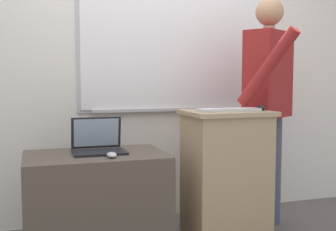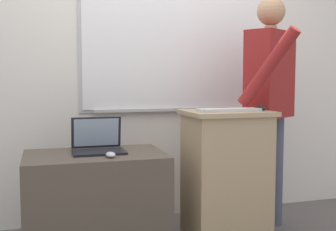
{
  "view_description": "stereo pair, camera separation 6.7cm",
  "coord_description": "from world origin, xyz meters",
  "px_view_note": "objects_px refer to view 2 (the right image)",
  "views": [
    {
      "loc": [
        -0.9,
        -2.25,
        1.16
      ],
      "look_at": [
        -0.0,
        0.52,
        0.91
      ],
      "focal_mm": 45.0,
      "sensor_mm": 36.0,
      "label": 1
    },
    {
      "loc": [
        -0.83,
        -2.27,
        1.16
      ],
      "look_at": [
        -0.0,
        0.52,
        0.91
      ],
      "focal_mm": 45.0,
      "sensor_mm": 36.0,
      "label": 2
    }
  ],
  "objects_px": {
    "person_presenter": "(270,96)",
    "computer_mouse_by_laptop": "(111,155)",
    "lectern_podium": "(226,177)",
    "computer_mouse_by_keyboard": "(261,108)",
    "side_desk": "(96,205)",
    "laptop": "(98,143)",
    "wireless_keyboard": "(228,110)"
  },
  "relations": [
    {
      "from": "side_desk",
      "to": "person_presenter",
      "type": "distance_m",
      "value": 1.52
    },
    {
      "from": "wireless_keyboard",
      "to": "lectern_podium",
      "type": "bearing_deg",
      "value": 77.57
    },
    {
      "from": "person_presenter",
      "to": "computer_mouse_by_laptop",
      "type": "relative_size",
      "value": 17.79
    },
    {
      "from": "wireless_keyboard",
      "to": "computer_mouse_by_laptop",
      "type": "relative_size",
      "value": 4.31
    },
    {
      "from": "laptop",
      "to": "person_presenter",
      "type": "bearing_deg",
      "value": 2.73
    },
    {
      "from": "computer_mouse_by_keyboard",
      "to": "person_presenter",
      "type": "bearing_deg",
      "value": 49.29
    },
    {
      "from": "lectern_podium",
      "to": "computer_mouse_by_keyboard",
      "type": "height_order",
      "value": "computer_mouse_by_keyboard"
    },
    {
      "from": "lectern_podium",
      "to": "computer_mouse_by_keyboard",
      "type": "xyz_separation_m",
      "value": [
        0.24,
        -0.05,
        0.49
      ]
    },
    {
      "from": "person_presenter",
      "to": "wireless_keyboard",
      "type": "relative_size",
      "value": 4.13
    },
    {
      "from": "side_desk",
      "to": "laptop",
      "type": "distance_m",
      "value": 0.41
    },
    {
      "from": "wireless_keyboard",
      "to": "computer_mouse_by_laptop",
      "type": "bearing_deg",
      "value": -177.25
    },
    {
      "from": "lectern_podium",
      "to": "computer_mouse_by_keyboard",
      "type": "distance_m",
      "value": 0.55
    },
    {
      "from": "side_desk",
      "to": "computer_mouse_by_keyboard",
      "type": "relative_size",
      "value": 9.02
    },
    {
      "from": "wireless_keyboard",
      "to": "computer_mouse_by_laptop",
      "type": "distance_m",
      "value": 0.85
    },
    {
      "from": "lectern_podium",
      "to": "laptop",
      "type": "xyz_separation_m",
      "value": [
        -0.87,
        0.13,
        0.26
      ]
    },
    {
      "from": "lectern_podium",
      "to": "computer_mouse_by_laptop",
      "type": "xyz_separation_m",
      "value": [
        -0.82,
        -0.1,
        0.22
      ]
    },
    {
      "from": "side_desk",
      "to": "computer_mouse_by_laptop",
      "type": "height_order",
      "value": "computer_mouse_by_laptop"
    },
    {
      "from": "wireless_keyboard",
      "to": "side_desk",
      "type": "bearing_deg",
      "value": 171.89
    },
    {
      "from": "side_desk",
      "to": "laptop",
      "type": "height_order",
      "value": "laptop"
    },
    {
      "from": "person_presenter",
      "to": "side_desk",
      "type": "bearing_deg",
      "value": 153.03
    },
    {
      "from": "laptop",
      "to": "wireless_keyboard",
      "type": "xyz_separation_m",
      "value": [
        0.86,
        -0.19,
        0.22
      ]
    },
    {
      "from": "person_presenter",
      "to": "wireless_keyboard",
      "type": "xyz_separation_m",
      "value": [
        -0.46,
        -0.25,
        -0.08
      ]
    },
    {
      "from": "lectern_podium",
      "to": "side_desk",
      "type": "height_order",
      "value": "lectern_podium"
    },
    {
      "from": "side_desk",
      "to": "person_presenter",
      "type": "bearing_deg",
      "value": 5.23
    },
    {
      "from": "person_presenter",
      "to": "computer_mouse_by_keyboard",
      "type": "xyz_separation_m",
      "value": [
        -0.21,
        -0.24,
        -0.07
      ]
    },
    {
      "from": "wireless_keyboard",
      "to": "person_presenter",
      "type": "bearing_deg",
      "value": 28.55
    },
    {
      "from": "laptop",
      "to": "computer_mouse_by_laptop",
      "type": "bearing_deg",
      "value": -77.38
    },
    {
      "from": "side_desk",
      "to": "wireless_keyboard",
      "type": "distance_m",
      "value": 1.09
    },
    {
      "from": "side_desk",
      "to": "person_presenter",
      "type": "xyz_separation_m",
      "value": [
        1.35,
        0.12,
        0.7
      ]
    },
    {
      "from": "computer_mouse_by_keyboard",
      "to": "lectern_podium",
      "type": "bearing_deg",
      "value": 168.1
    },
    {
      "from": "lectern_podium",
      "to": "computer_mouse_by_laptop",
      "type": "bearing_deg",
      "value": -173.25
    },
    {
      "from": "laptop",
      "to": "computer_mouse_by_keyboard",
      "type": "relative_size",
      "value": 3.41
    }
  ]
}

